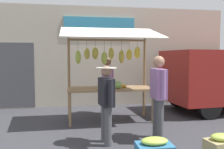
# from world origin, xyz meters

# --- Properties ---
(ground_plane) EXTENTS (40.00, 40.00, 0.00)m
(ground_plane) POSITION_xyz_m (0.00, 0.00, 0.00)
(ground_plane) COLOR #38383D
(street_backdrop) EXTENTS (9.00, 0.30, 3.40)m
(street_backdrop) POSITION_xyz_m (0.06, -2.20, 1.70)
(street_backdrop) COLOR #B2A893
(street_backdrop) RESTS_ON ground
(market_stall) EXTENTS (2.50, 1.46, 2.50)m
(market_stall) POSITION_xyz_m (-0.00, -0.06, 1.57)
(market_stall) COLOR olive
(market_stall) RESTS_ON ground
(vendor_with_sunhat) EXTENTS (0.43, 0.70, 1.66)m
(vendor_with_sunhat) POSITION_xyz_m (-0.04, -0.75, 0.98)
(vendor_with_sunhat) COLOR navy
(vendor_with_sunhat) RESTS_ON ground
(shopper_with_shopping_bag) EXTENTS (0.25, 0.72, 1.71)m
(shopper_with_shopping_bag) POSITION_xyz_m (-0.73, 1.59, 1.00)
(shopper_with_shopping_bag) COLOR #4C4C51
(shopper_with_shopping_bag) RESTS_ON ground
(shopper_in_grey_tee) EXTENTS (0.39, 0.66, 1.52)m
(shopper_in_grey_tee) POSITION_xyz_m (0.35, 1.67, 0.88)
(shopper_in_grey_tee) COLOR #4C4C51
(shopper_in_grey_tee) RESTS_ON ground
(produce_crate_near) EXTENTS (0.55, 0.43, 0.39)m
(produce_crate_near) POSITION_xyz_m (-1.50, 2.58, 0.18)
(produce_crate_near) COLOR tan
(produce_crate_near) RESTS_ON ground
(produce_crate_side) EXTENTS (0.61, 0.42, 0.37)m
(produce_crate_side) POSITION_xyz_m (-0.32, 2.53, 0.17)
(produce_crate_side) COLOR teal
(produce_crate_side) RESTS_ON ground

